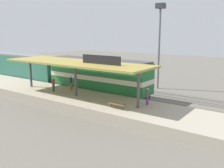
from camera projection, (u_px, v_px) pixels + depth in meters
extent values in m
plane|color=#666056|center=(111.00, 92.00, 33.51)|extent=(120.00, 120.00, 0.00)
cube|color=#565249|center=(101.00, 95.00, 31.92)|extent=(3.20, 110.00, 0.04)
cube|color=gray|center=(98.00, 96.00, 31.34)|extent=(0.10, 110.00, 0.16)
cube|color=gray|center=(105.00, 93.00, 32.48)|extent=(0.10, 110.00, 0.16)
cube|color=#565249|center=(121.00, 89.00, 35.58)|extent=(3.20, 110.00, 0.04)
cube|color=gray|center=(118.00, 89.00, 34.99)|extent=(0.10, 110.00, 0.16)
cube|color=gray|center=(124.00, 87.00, 36.14)|extent=(0.10, 110.00, 0.16)
cube|color=#A89E89|center=(76.00, 99.00, 28.18)|extent=(6.00, 44.00, 0.90)
cylinder|color=#47474C|center=(138.00, 89.00, 23.14)|extent=(0.28, 0.28, 3.60)
cylinder|color=#47474C|center=(76.00, 80.00, 27.72)|extent=(0.28, 0.28, 3.60)
cylinder|color=#47474C|center=(31.00, 73.00, 32.31)|extent=(0.28, 0.28, 3.60)
cube|color=#A38E3D|center=(75.00, 63.00, 27.34)|extent=(5.20, 18.00, 0.20)
cube|color=black|center=(101.00, 60.00, 25.17)|extent=(0.12, 4.80, 0.90)
cylinder|color=#333338|center=(123.00, 108.00, 22.78)|extent=(0.07, 0.07, 0.42)
cylinder|color=#333338|center=(112.00, 105.00, 23.53)|extent=(0.07, 0.07, 0.42)
cube|color=brown|center=(117.00, 104.00, 23.11)|extent=(0.44, 1.70, 0.08)
cube|color=#28282D|center=(98.00, 91.00, 32.13)|extent=(2.60, 13.60, 0.70)
cube|color=#1E6B33|center=(98.00, 75.00, 31.70)|extent=(2.90, 14.40, 3.50)
cube|color=#424247|center=(98.00, 60.00, 31.32)|extent=(2.78, 14.11, 0.24)
cube|color=beige|center=(98.00, 77.00, 31.76)|extent=(2.93, 14.43, 0.56)
cube|color=#28282D|center=(16.00, 77.00, 42.44)|extent=(2.60, 19.20, 0.70)
cube|color=#2D6B56|center=(15.00, 65.00, 42.03)|extent=(2.90, 20.00, 3.30)
cube|color=slate|center=(14.00, 54.00, 41.67)|extent=(2.78, 19.60, 0.24)
cylinder|color=slate|center=(159.00, 50.00, 34.66)|extent=(0.28, 0.28, 11.00)
cube|color=#333338|center=(161.00, 6.00, 33.48)|extent=(1.10, 1.10, 0.70)
cylinder|color=#663375|center=(147.00, 101.00, 24.28)|extent=(0.16, 0.16, 0.84)
cylinder|color=#663375|center=(148.00, 101.00, 24.43)|extent=(0.16, 0.16, 0.84)
cylinder|color=#4C4C51|center=(148.00, 93.00, 24.21)|extent=(0.34, 0.34, 0.64)
sphere|color=tan|center=(148.00, 89.00, 24.12)|extent=(0.23, 0.23, 0.23)
cylinder|color=olive|center=(70.00, 86.00, 30.87)|extent=(0.16, 0.16, 0.84)
cylinder|color=olive|center=(71.00, 86.00, 31.01)|extent=(0.16, 0.16, 0.84)
cylinder|color=navy|center=(71.00, 80.00, 30.79)|extent=(0.34, 0.34, 0.64)
sphere|color=tan|center=(71.00, 77.00, 30.70)|extent=(0.23, 0.23, 0.23)
cylinder|color=#23603D|center=(53.00, 88.00, 29.81)|extent=(0.16, 0.16, 0.84)
cylinder|color=#23603D|center=(54.00, 88.00, 29.95)|extent=(0.16, 0.16, 0.84)
cylinder|color=maroon|center=(53.00, 82.00, 29.73)|extent=(0.34, 0.34, 0.64)
sphere|color=tan|center=(53.00, 78.00, 29.64)|extent=(0.23, 0.23, 0.23)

